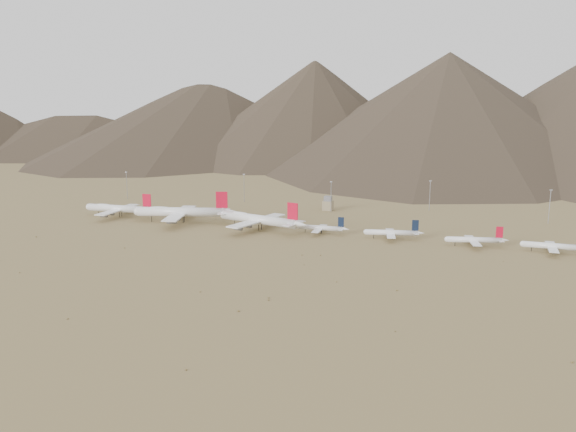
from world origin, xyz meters
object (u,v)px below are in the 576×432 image
(widebody_east, at_px, (259,219))
(control_tower, at_px, (328,204))
(widebody_west, at_px, (119,209))
(widebody_centre, at_px, (182,212))
(narrowbody_a, at_px, (322,228))
(narrowbody_b, at_px, (393,233))

(widebody_east, xyz_separation_m, control_tower, (27.29, 89.17, -2.35))
(widebody_west, bearing_deg, control_tower, 25.92)
(widebody_centre, distance_m, narrowbody_a, 109.57)
(widebody_centre, relative_size, control_tower, 6.54)
(widebody_west, bearing_deg, widebody_east, -6.62)
(narrowbody_b, relative_size, control_tower, 3.29)
(widebody_centre, bearing_deg, narrowbody_b, -15.64)
(control_tower, bearing_deg, narrowbody_a, -78.32)
(widebody_centre, bearing_deg, control_tower, 27.88)
(widebody_west, bearing_deg, narrowbody_a, -4.48)
(widebody_centre, height_order, narrowbody_b, widebody_centre)
(narrowbody_a, xyz_separation_m, control_tower, (-17.86, 86.43, 1.31))
(narrowbody_b, bearing_deg, control_tower, 116.69)
(narrowbody_b, bearing_deg, widebody_centre, 167.94)
(narrowbody_a, bearing_deg, widebody_centre, 177.07)
(widebody_centre, height_order, narrowbody_a, widebody_centre)
(control_tower, bearing_deg, narrowbody_b, -52.50)
(narrowbody_a, distance_m, control_tower, 88.26)
(widebody_east, relative_size, narrowbody_b, 1.85)
(narrowbody_a, distance_m, narrowbody_b, 48.67)
(widebody_centre, bearing_deg, narrowbody_a, -16.05)
(narrowbody_b, height_order, control_tower, narrowbody_b)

